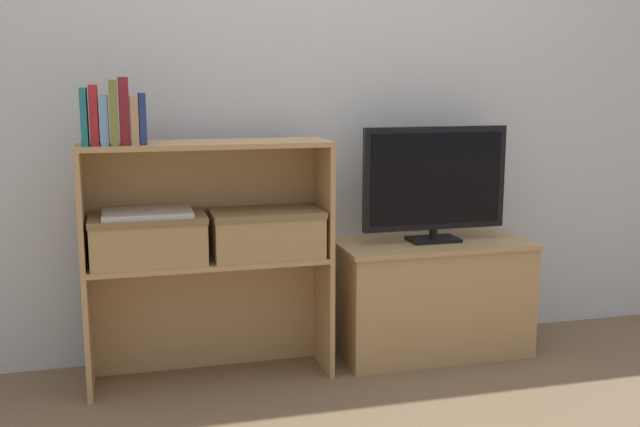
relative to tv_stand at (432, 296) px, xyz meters
name	(u,v)px	position (x,y,z in m)	size (l,w,h in m)	color
ground_plane	(329,379)	(-0.53, -0.20, -0.26)	(16.00, 16.00, 0.00)	brown
wall_back	(303,83)	(-0.53, 0.23, 0.94)	(10.00, 0.05, 2.40)	silver
tv_stand	(432,296)	(0.00, 0.00, 0.00)	(0.86, 0.42, 0.51)	tan
tv	(435,181)	(0.00, 0.00, 0.52)	(0.65, 0.14, 0.51)	black
bookshelf_lower_tier	(208,299)	(-1.00, 0.01, 0.06)	(0.98, 0.29, 0.51)	tan
bookshelf_upper_tier	(205,183)	(-1.00, 0.01, 0.55)	(0.98, 0.29, 0.47)	tan
book_teal	(84,117)	(-1.44, -0.09, 0.82)	(0.02, 0.16, 0.21)	#1E7075
book_crimson	(94,115)	(-1.41, -0.09, 0.83)	(0.03, 0.13, 0.22)	#B22328
book_skyblue	(104,120)	(-1.37, -0.09, 0.81)	(0.03, 0.14, 0.18)	#709ECC
book_olive	(114,112)	(-1.34, -0.09, 0.84)	(0.03, 0.16, 0.24)	olive
book_maroon	(124,111)	(-1.30, -0.09, 0.84)	(0.04, 0.12, 0.25)	maroon
book_tan	(134,120)	(-1.26, -0.09, 0.81)	(0.03, 0.14, 0.18)	tan
book_navy	(142,119)	(-1.23, -0.09, 0.81)	(0.03, 0.13, 0.19)	navy
storage_basket_left	(148,237)	(-1.23, -0.07, 0.35)	(0.45, 0.26, 0.19)	tan
storage_basket_right	(266,231)	(-0.76, -0.07, 0.35)	(0.45, 0.26, 0.19)	tan
laptop	(147,213)	(-1.23, -0.07, 0.45)	(0.34, 0.23, 0.02)	#BCBCC1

